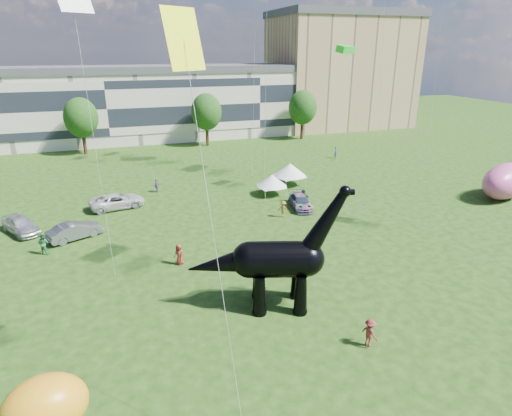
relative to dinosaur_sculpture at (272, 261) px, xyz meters
name	(u,v)px	position (x,y,z in m)	size (l,w,h in m)	color
ground	(273,334)	(-1.00, -2.92, -3.24)	(220.00, 220.00, 0.00)	#16330C
terrace_row	(107,108)	(-9.00, 59.08, 2.76)	(78.00, 11.00, 12.00)	beige
apartment_block	(340,73)	(39.00, 62.08, 7.76)	(28.00, 18.00, 22.00)	tan
tree_mid_left	(80,114)	(-13.00, 50.08, 3.05)	(5.20, 5.20, 9.44)	#382314
tree_mid_right	(206,109)	(7.00, 50.08, 3.05)	(5.20, 5.20, 9.44)	#382314
tree_far_right	(303,105)	(25.00, 50.08, 3.05)	(5.20, 5.20, 9.44)	#382314
dinosaur_sculpture	(272,261)	(0.00, 0.00, 0.00)	(10.43, 4.60, 8.58)	black
car_silver	(20,225)	(-17.63, 18.48, -2.41)	(1.96, 4.86, 1.66)	silver
car_grey	(75,231)	(-12.84, 15.52, -2.47)	(1.63, 4.66, 1.54)	slate
car_white	(117,201)	(-9.00, 22.48, -2.45)	(2.61, 5.66, 1.57)	silver
car_dark	(301,202)	(9.44, 16.19, -2.56)	(1.91, 4.71, 1.37)	#595960
gazebo_near	(272,181)	(8.09, 21.32, -1.55)	(3.46, 3.46, 2.41)	white
gazebo_far	(290,170)	(11.53, 24.12, -1.30)	(4.57, 4.57, 2.77)	white
inflatable_pink	(506,181)	(32.58, 11.83, -1.25)	(7.96, 3.98, 3.98)	#CF5091
inflatable_yellow	(45,407)	(-12.87, -6.14, -1.85)	(3.61, 2.77, 2.77)	orange
visitors	(181,229)	(-3.88, 12.75, -2.38)	(55.32, 41.21, 1.84)	#2F7744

